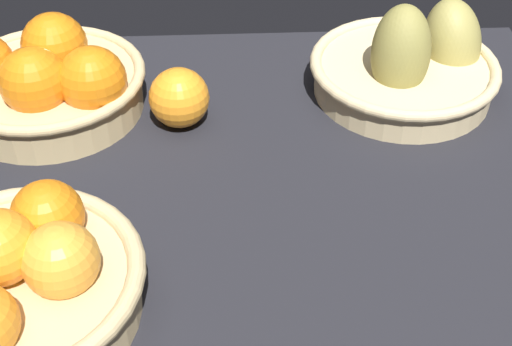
# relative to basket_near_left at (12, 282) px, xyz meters

# --- Properties ---
(market_tray) EXTENTS (0.84, 0.72, 0.03)m
(market_tray) POSITION_rel_basket_near_left_xyz_m (0.20, 0.16, -0.06)
(market_tray) COLOR black
(market_tray) RESTS_ON ground
(basket_near_left) EXTENTS (0.24, 0.24, 0.12)m
(basket_near_left) POSITION_rel_basket_near_left_xyz_m (0.00, 0.00, 0.00)
(basket_near_left) COLOR tan
(basket_near_left) RESTS_ON market_tray
(basket_far_right_pears) EXTENTS (0.25, 0.24, 0.15)m
(basket_far_right_pears) POSITION_rel_basket_near_left_xyz_m (0.43, 0.35, -0.01)
(basket_far_right_pears) COLOR #D3BC8C
(basket_far_right_pears) RESTS_ON market_tray
(basket_far_left) EXTENTS (0.24, 0.24, 0.12)m
(basket_far_left) POSITION_rel_basket_near_left_xyz_m (-0.03, 0.33, 0.00)
(basket_far_left) COLOR tan
(basket_far_left) RESTS_ON market_tray
(loose_orange_front_gap) EXTENTS (0.07, 0.07, 0.07)m
(loose_orange_front_gap) POSITION_rel_basket_near_left_xyz_m (0.14, 0.30, -0.01)
(loose_orange_front_gap) COLOR orange
(loose_orange_front_gap) RESTS_ON market_tray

